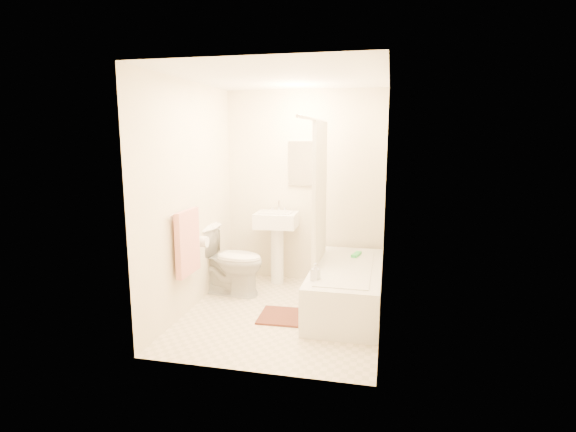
% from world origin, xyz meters
% --- Properties ---
extents(floor, '(2.40, 2.40, 0.00)m').
position_xyz_m(floor, '(0.00, 0.00, 0.00)').
color(floor, beige).
rests_on(floor, ground).
extents(ceiling, '(2.40, 2.40, 0.00)m').
position_xyz_m(ceiling, '(0.00, 0.00, 2.40)').
color(ceiling, white).
rests_on(ceiling, ground).
extents(wall_back, '(2.00, 0.02, 2.40)m').
position_xyz_m(wall_back, '(0.00, 1.20, 1.20)').
color(wall_back, beige).
rests_on(wall_back, ground).
extents(wall_left, '(0.02, 2.40, 2.40)m').
position_xyz_m(wall_left, '(-1.00, 0.00, 1.20)').
color(wall_left, beige).
rests_on(wall_left, ground).
extents(wall_right, '(0.02, 2.40, 2.40)m').
position_xyz_m(wall_right, '(1.00, 0.00, 1.20)').
color(wall_right, beige).
rests_on(wall_right, ground).
extents(mirror, '(0.40, 0.03, 0.55)m').
position_xyz_m(mirror, '(0.00, 1.18, 1.50)').
color(mirror, white).
rests_on(mirror, wall_back).
extents(curtain_rod, '(0.03, 1.70, 0.03)m').
position_xyz_m(curtain_rod, '(0.30, 0.10, 2.00)').
color(curtain_rod, silver).
rests_on(curtain_rod, wall_back).
extents(shower_curtain, '(0.04, 0.80, 1.55)m').
position_xyz_m(shower_curtain, '(0.30, 0.50, 1.22)').
color(shower_curtain, silver).
rests_on(shower_curtain, curtain_rod).
extents(towel_bar, '(0.02, 0.60, 0.02)m').
position_xyz_m(towel_bar, '(-0.96, -0.25, 1.10)').
color(towel_bar, silver).
rests_on(towel_bar, wall_left).
extents(towel, '(0.06, 0.45, 0.66)m').
position_xyz_m(towel, '(-0.93, -0.25, 0.78)').
color(towel, '#CC7266').
rests_on(towel, towel_bar).
extents(toilet_paper, '(0.11, 0.12, 0.12)m').
position_xyz_m(toilet_paper, '(-0.93, 0.12, 0.70)').
color(toilet_paper, white).
rests_on(toilet_paper, wall_left).
extents(toilet, '(0.86, 0.54, 0.80)m').
position_xyz_m(toilet, '(-0.75, 0.48, 0.40)').
color(toilet, white).
rests_on(toilet, floor).
extents(sink, '(0.51, 0.42, 0.99)m').
position_xyz_m(sink, '(-0.30, 0.95, 0.50)').
color(sink, white).
rests_on(sink, floor).
extents(bathtub, '(0.73, 1.66, 0.47)m').
position_xyz_m(bathtub, '(0.64, 0.30, 0.23)').
color(bathtub, silver).
rests_on(bathtub, floor).
extents(bath_mat, '(0.64, 0.49, 0.02)m').
position_xyz_m(bath_mat, '(0.10, -0.09, 0.01)').
color(bath_mat, '#4E2B1F').
rests_on(bath_mat, floor).
extents(soap_bottle, '(0.09, 0.09, 0.17)m').
position_xyz_m(soap_bottle, '(0.38, -0.22, 0.55)').
color(soap_bottle, white).
rests_on(soap_bottle, bathtub).
extents(scrub_brush, '(0.11, 0.22, 0.04)m').
position_xyz_m(scrub_brush, '(0.70, 0.73, 0.49)').
color(scrub_brush, green).
rests_on(scrub_brush, bathtub).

